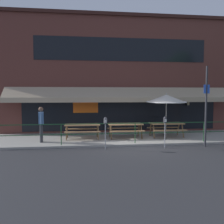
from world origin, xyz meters
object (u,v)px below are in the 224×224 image
object	(u,v)px
picnic_table_left	(82,127)
parking_meter_near	(105,124)
parking_meter_far	(165,123)
pedestrian_walking	(41,122)
street_sign_pole	(206,106)
picnic_table_centre	(125,127)
patio_umbrella_right	(166,99)
picnic_table_right	(166,126)

from	to	relation	value
picnic_table_left	parking_meter_near	distance (m)	2.53
picnic_table_left	parking_meter_far	world-z (taller)	parking_meter_far
pedestrian_walking	street_sign_pole	xyz separation A→B (m)	(7.59, -1.57, 0.84)
pedestrian_walking	parking_meter_far	bearing A→B (deg)	-16.24
picnic_table_centre	pedestrian_walking	bearing A→B (deg)	-171.24
picnic_table_left	street_sign_pole	bearing A→B (deg)	-21.76
parking_meter_far	picnic_table_centre	bearing A→B (deg)	120.99
picnic_table_centre	patio_umbrella_right	bearing A→B (deg)	2.06
picnic_table_left	parking_meter_far	distance (m)	4.34
picnic_table_left	picnic_table_centre	xyz separation A→B (m)	(2.27, -0.02, 0.00)
parking_meter_far	pedestrian_walking	bearing A→B (deg)	163.76
picnic_table_right	street_sign_pole	distance (m)	2.75
parking_meter_near	parking_meter_far	distance (m)	2.67
street_sign_pole	parking_meter_far	bearing A→B (deg)	-177.87
patio_umbrella_right	parking_meter_far	bearing A→B (deg)	-110.58
parking_meter_near	street_sign_pole	bearing A→B (deg)	0.66
parking_meter_near	parking_meter_far	size ratio (longest dim) A/B	1.00
parking_meter_far	street_sign_pole	world-z (taller)	street_sign_pole
picnic_table_left	parking_meter_near	xyz separation A→B (m)	(0.98, -2.29, 0.44)
parking_meter_near	street_sign_pole	size ratio (longest dim) A/B	0.39
parking_meter_far	street_sign_pole	distance (m)	2.10
picnic_table_right	pedestrian_walking	xyz separation A→B (m)	(-6.52, -0.67, 0.35)
picnic_table_left	picnic_table_centre	distance (m)	2.27
picnic_table_right	parking_meter_near	distance (m)	4.26
parking_meter_far	picnic_table_left	bearing A→B (deg)	147.65
picnic_table_left	street_sign_pole	world-z (taller)	street_sign_pole
pedestrian_walking	parking_meter_near	distance (m)	3.37
patio_umbrella_right	street_sign_pole	size ratio (longest dim) A/B	0.64
patio_umbrella_right	parking_meter_far	size ratio (longest dim) A/B	1.67
picnic_table_left	picnic_table_centre	size ratio (longest dim) A/B	1.00
picnic_table_right	patio_umbrella_right	world-z (taller)	patio_umbrella_right
parking_meter_near	parking_meter_far	bearing A→B (deg)	-0.42
picnic_table_centre	patio_umbrella_right	size ratio (longest dim) A/B	0.76
pedestrian_walking	parking_meter_near	world-z (taller)	pedestrian_walking
picnic_table_right	parking_meter_far	xyz separation A→B (m)	(-0.89, -2.31, 0.44)
pedestrian_walking	parking_meter_near	xyz separation A→B (m)	(2.96, -1.62, 0.09)
picnic_table_centre	parking_meter_far	xyz separation A→B (m)	(1.38, -2.30, 0.44)
picnic_table_right	pedestrian_walking	distance (m)	6.57
pedestrian_walking	street_sign_pole	distance (m)	7.79
parking_meter_far	parking_meter_near	bearing A→B (deg)	179.58
patio_umbrella_right	picnic_table_right	bearing A→B (deg)	-90.00
picnic_table_centre	street_sign_pole	bearing A→B (deg)	-33.66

